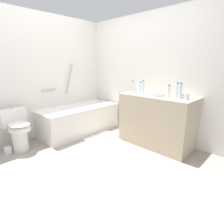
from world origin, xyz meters
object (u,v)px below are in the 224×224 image
object	(u,v)px
water_bottle_2	(177,90)
sink_faucet	(161,92)
water_bottle_3	(180,91)
drinking_glass_1	(137,90)
sink_basin	(156,94)
water_bottle_4	(133,87)
toilet_paper_roll	(8,150)
water_bottle_1	(143,87)
drinking_glass_0	(187,96)
bathtub	(79,118)
bath_mat	(101,137)
toilet	(18,129)
drinking_glass_2	(184,96)
water_bottle_5	(140,88)
water_bottle_0	(169,91)

from	to	relation	value
water_bottle_2	sink_faucet	bearing A→B (deg)	70.95
water_bottle_3	drinking_glass_1	world-z (taller)	water_bottle_3
sink_basin	sink_faucet	distance (m)	0.17
water_bottle_4	drinking_glass_1	size ratio (longest dim) A/B	2.64
drinking_glass_1	toilet_paper_roll	xyz separation A→B (m)	(-1.99, 1.05, -0.87)
water_bottle_1	drinking_glass_0	bearing A→B (deg)	-89.35
bathtub	water_bottle_3	distance (m)	2.08
drinking_glass_0	bath_mat	distance (m)	1.73
toilet	drinking_glass_0	xyz separation A→B (m)	(1.74, -2.01, 0.57)
toilet	sink_faucet	bearing A→B (deg)	50.95
bath_mat	toilet_paper_roll	bearing A→B (deg)	156.97
drinking_glass_2	toilet_paper_roll	world-z (taller)	drinking_glass_2
bathtub	water_bottle_5	distance (m)	1.44
water_bottle_2	drinking_glass_0	size ratio (longest dim) A/B	2.40
sink_basin	bath_mat	size ratio (longest dim) A/B	0.44
sink_faucet	drinking_glass_0	distance (m)	0.53
water_bottle_4	bath_mat	size ratio (longest dim) A/B	0.34
sink_faucet	water_bottle_2	world-z (taller)	water_bottle_2
water_bottle_5	toilet_paper_roll	bearing A→B (deg)	149.43
sink_faucet	water_bottle_4	xyz separation A→B (m)	(-0.17, 0.49, 0.06)
drinking_glass_0	drinking_glass_1	world-z (taller)	drinking_glass_0
water_bottle_1	drinking_glass_2	xyz separation A→B (m)	(0.08, -0.70, -0.07)
water_bottle_4	toilet_paper_roll	size ratio (longest dim) A/B	1.99
water_bottle_4	toilet_paper_roll	world-z (taller)	water_bottle_4
water_bottle_2	water_bottle_5	size ratio (longest dim) A/B	1.18
bath_mat	drinking_glass_1	bearing A→B (deg)	-39.61
bath_mat	toilet_paper_roll	size ratio (longest dim) A/B	5.87
water_bottle_0	drinking_glass_1	xyz separation A→B (m)	(0.05, 0.67, -0.05)
bathtub	water_bottle_2	world-z (taller)	bathtub
water_bottle_3	toilet_paper_roll	bearing A→B (deg)	134.81
sink_basin	bath_mat	distance (m)	1.34
toilet	toilet_paper_roll	distance (m)	0.37
sink_basin	water_bottle_0	xyz separation A→B (m)	(0.03, -0.21, 0.06)
sink_faucet	water_bottle_3	xyz separation A→B (m)	(-0.18, -0.41, 0.08)
water_bottle_0	bath_mat	distance (m)	1.54
bath_mat	water_bottle_1	bearing A→B (deg)	-54.40
drinking_glass_0	drinking_glass_2	bearing A→B (deg)	45.35
drinking_glass_0	drinking_glass_1	size ratio (longest dim) A/B	1.21
toilet	bathtub	bearing A→B (deg)	88.21
water_bottle_3	drinking_glass_1	xyz separation A→B (m)	(0.08, 0.87, -0.07)
sink_basin	water_bottle_1	size ratio (longest dim) A/B	1.17
bathtub	toilet	xyz separation A→B (m)	(-1.21, 0.03, 0.08)
water_bottle_3	bath_mat	world-z (taller)	water_bottle_3
drinking_glass_2	drinking_glass_0	bearing A→B (deg)	-134.65
bathtub	water_bottle_5	size ratio (longest dim) A/B	8.09
bathtub	sink_faucet	xyz separation A→B (m)	(0.69, -1.48, 0.63)
bath_mat	bathtub	bearing A→B (deg)	97.52
toilet	water_bottle_3	distance (m)	2.65
bathtub	sink_faucet	size ratio (longest dim) A/B	10.83
water_bottle_2	drinking_glass_2	size ratio (longest dim) A/B	2.99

